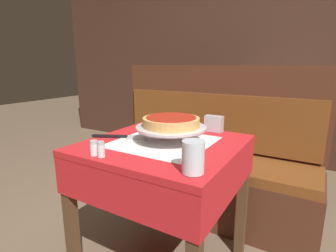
{
  "coord_description": "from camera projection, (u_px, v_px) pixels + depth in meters",
  "views": [
    {
      "loc": [
        0.65,
        -1.06,
        1.1
      ],
      "look_at": [
        0.04,
        -0.02,
        0.82
      ],
      "focal_mm": 28.0,
      "sensor_mm": 36.0,
      "label": 1
    }
  ],
  "objects": [
    {
      "name": "salt_shaker",
      "position": [
        94.0,
        148.0,
        1.09
      ],
      "size": [
        0.03,
        0.03,
        0.06
      ],
      "color": "silver",
      "rests_on": "dining_table_front"
    },
    {
      "name": "water_glass_near",
      "position": [
        193.0,
        157.0,
        0.91
      ],
      "size": [
        0.08,
        0.08,
        0.12
      ],
      "color": "silver",
      "rests_on": "dining_table_front"
    },
    {
      "name": "napkin_holder",
      "position": [
        214.0,
        124.0,
        1.48
      ],
      "size": [
        0.1,
        0.05,
        0.09
      ],
      "color": "#B2B2B7",
      "rests_on": "dining_table_front"
    },
    {
      "name": "dining_table_front",
      "position": [
        164.0,
        165.0,
        1.32
      ],
      "size": [
        0.72,
        0.72,
        0.73
      ],
      "color": "red",
      "rests_on": "ground_plane"
    },
    {
      "name": "pizza_pan_stand",
      "position": [
        171.0,
        128.0,
        1.27
      ],
      "size": [
        0.34,
        0.34,
        0.08
      ],
      "color": "#ADADB2",
      "rests_on": "dining_table_front"
    },
    {
      "name": "deep_dish_pizza",
      "position": [
        171.0,
        122.0,
        1.26
      ],
      "size": [
        0.27,
        0.27,
        0.05
      ],
      "color": "tan",
      "rests_on": "pizza_pan_stand"
    },
    {
      "name": "dining_table_rear",
      "position": [
        273.0,
        115.0,
        2.5
      ],
      "size": [
        0.77,
        0.77,
        0.73
      ],
      "color": "beige",
      "rests_on": "ground_plane"
    },
    {
      "name": "back_wall_panel",
      "position": [
        261.0,
        55.0,
        2.93
      ],
      "size": [
        6.0,
        0.04,
        2.4
      ],
      "primitive_type": "cube",
      "color": "#3D2319",
      "rests_on": "ground_plane"
    },
    {
      "name": "pizza_server",
      "position": [
        121.0,
        137.0,
        1.36
      ],
      "size": [
        0.28,
        0.17,
        0.01
      ],
      "color": "#BCBCC1",
      "rests_on": "dining_table_front"
    },
    {
      "name": "pepper_shaker",
      "position": [
        101.0,
        149.0,
        1.07
      ],
      "size": [
        0.03,
        0.03,
        0.07
      ],
      "color": "silver",
      "rests_on": "dining_table_front"
    },
    {
      "name": "condiment_caddy",
      "position": [
        268.0,
        100.0,
        2.41
      ],
      "size": [
        0.11,
        0.11,
        0.18
      ],
      "color": "black",
      "rests_on": "dining_table_rear"
    },
    {
      "name": "booth_bench",
      "position": [
        206.0,
        169.0,
        1.99
      ],
      "size": [
        1.57,
        0.47,
        1.1
      ],
      "color": "#4C2819",
      "rests_on": "ground_plane"
    }
  ]
}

